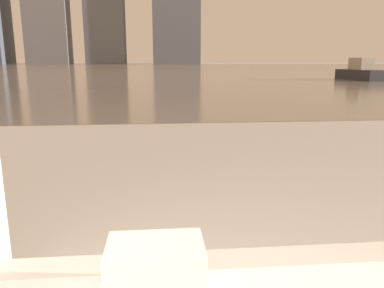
{
  "coord_description": "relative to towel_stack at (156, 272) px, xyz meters",
  "views": [
    {
      "loc": [
        -0.13,
        -0.06,
        1.19
      ],
      "look_at": [
        0.11,
        2.41,
        0.63
      ],
      "focal_mm": 35.0,
      "sensor_mm": 36.0,
      "label": 1
    }
  ],
  "objects": [
    {
      "name": "towel_stack",
      "position": [
        0.0,
        0.0,
        0.0
      ],
      "size": [
        0.26,
        0.18,
        0.16
      ],
      "color": "white",
      "rests_on": "bathtub"
    },
    {
      "name": "harbor_water",
      "position": [
        0.14,
        61.15,
        -0.63
      ],
      "size": [
        180.0,
        110.0,
        0.01
      ],
      "color": "gray",
      "rests_on": "ground_plane"
    },
    {
      "name": "harbor_boat_1",
      "position": [
        12.28,
        20.99,
        -0.16
      ],
      "size": [
        1.53,
        3.6,
        1.31
      ],
      "color": "#2D2D33",
      "rests_on": "harbor_water"
    }
  ]
}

